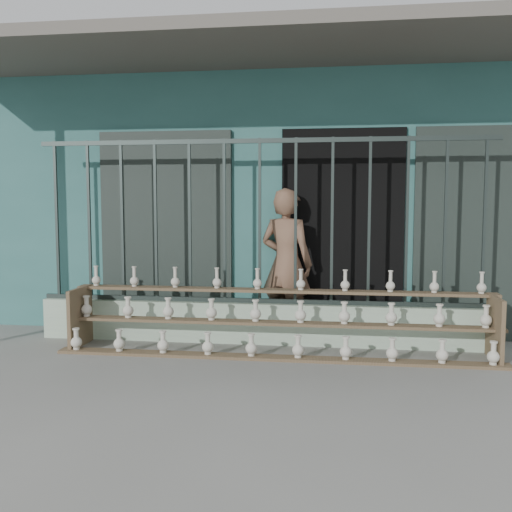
# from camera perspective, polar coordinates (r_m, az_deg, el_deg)

# --- Properties ---
(ground) EXTENTS (60.00, 60.00, 0.00)m
(ground) POSITION_cam_1_polar(r_m,az_deg,el_deg) (5.18, -1.54, -12.13)
(ground) COLOR slate
(workshop_building) EXTENTS (7.40, 6.60, 3.21)m
(workshop_building) POSITION_cam_1_polar(r_m,az_deg,el_deg) (9.14, 2.80, 5.75)
(workshop_building) COLOR #2F6461
(workshop_building) RESTS_ON ground
(parapet_wall) EXTENTS (5.00, 0.20, 0.45)m
(parapet_wall) POSITION_cam_1_polar(r_m,az_deg,el_deg) (6.36, 0.37, -6.71)
(parapet_wall) COLOR #ABC7AB
(parapet_wall) RESTS_ON ground
(security_fence) EXTENTS (5.00, 0.04, 1.80)m
(security_fence) POSITION_cam_1_polar(r_m,az_deg,el_deg) (6.23, 0.38, 3.45)
(security_fence) COLOR #283330
(security_fence) RESTS_ON parapet_wall
(shelf_rack) EXTENTS (4.50, 0.68, 0.85)m
(shelf_rack) POSITION_cam_1_polar(r_m,az_deg,el_deg) (5.91, 2.13, -6.35)
(shelf_rack) COLOR brown
(shelf_rack) RESTS_ON ground
(elderly_woman) EXTENTS (0.74, 0.62, 1.72)m
(elderly_woman) POSITION_cam_1_polar(r_m,az_deg,el_deg) (6.53, 3.06, -0.77)
(elderly_woman) COLOR brown
(elderly_woman) RESTS_ON ground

